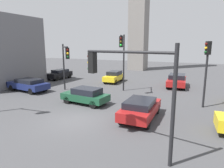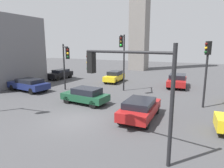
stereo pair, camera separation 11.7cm
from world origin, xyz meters
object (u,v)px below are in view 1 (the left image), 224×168
traffic_light_4 (127,77)px  car_4 (60,74)px  car_6 (140,108)px  car_1 (114,76)px  car_7 (28,84)px  traffic_light_2 (123,52)px  car_2 (86,95)px  traffic_light_1 (65,58)px  car_3 (177,80)px  traffic_light_0 (207,62)px

traffic_light_4 → car_4: size_ratio=1.22×
traffic_light_4 → car_6: (-0.69, 4.15, -2.75)m
car_1 → car_7: size_ratio=0.85×
car_1 → car_7: bearing=-38.8°
traffic_light_2 → car_7: size_ratio=1.21×
car_2 → car_6: bearing=169.3°
traffic_light_1 → car_2: traffic_light_1 is taller
car_3 → car_7: size_ratio=1.00×
traffic_light_0 → traffic_light_2: (-7.58, 1.48, 0.59)m
traffic_light_4 → car_4: traffic_light_4 is taller
car_2 → traffic_light_1: bearing=-26.7°
traffic_light_2 → traffic_light_4: 11.19m
car_7 → traffic_light_2: bearing=-154.1°
traffic_light_0 → car_6: bearing=12.3°
car_7 → car_3: bearing=-141.1°
car_4 → car_2: bearing=50.0°
traffic_light_4 → car_1: 17.50m
traffic_light_0 → traffic_light_4: 9.18m
traffic_light_4 → car_3: size_ratio=1.01×
traffic_light_2 → car_4: bearing=-125.4°
traffic_light_2 → car_7: traffic_light_2 is taller
car_6 → car_7: bearing=77.5°
traffic_light_1 → traffic_light_4: 12.17m
car_2 → car_6: size_ratio=0.93×
traffic_light_0 → car_6: (-3.66, -4.53, -2.85)m
traffic_light_4 → car_1: (-8.02, 15.31, -2.70)m
traffic_light_2 → car_6: (3.92, -6.02, -3.44)m
car_2 → car_7: bearing=-5.2°
car_2 → car_3: car_3 is taller
traffic_light_1 → car_3: (9.47, 8.44, -2.76)m
traffic_light_0 → traffic_light_1: traffic_light_0 is taller
car_3 → car_4: car_3 is taller
traffic_light_2 → car_3: traffic_light_2 is taller
traffic_light_2 → traffic_light_4: (4.61, -10.17, -0.69)m
traffic_light_2 → car_3: bearing=125.2°
traffic_light_4 → car_7: (-13.94, 6.55, -2.75)m
car_7 → traffic_light_4: bearing=159.5°
car_2 → car_4: (-10.33, 8.65, 0.03)m
car_4 → car_6: bearing=57.4°
traffic_light_1 → car_6: (8.89, -3.35, -2.83)m
car_1 → car_6: size_ratio=0.96×
car_4 → car_6: size_ratio=0.93×
traffic_light_1 → traffic_light_4: (9.58, -7.51, -0.07)m
car_3 → car_6: car_3 is taller
car_2 → car_3: size_ratio=0.83×
traffic_light_2 → car_7: 10.58m
car_1 → car_6: car_1 is taller
traffic_light_2 → car_2: bearing=-31.6°
car_1 → car_3: 7.94m
traffic_light_2 → traffic_light_1: bearing=-78.6°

